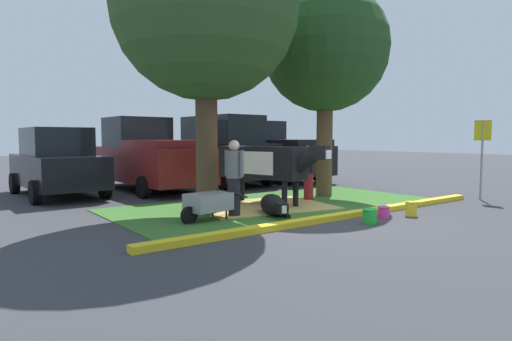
{
  "coord_description": "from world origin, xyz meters",
  "views": [
    {
      "loc": [
        -6.63,
        -6.42,
        1.73
      ],
      "look_at": [
        -0.11,
        2.24,
        0.9
      ],
      "focal_mm": 30.15,
      "sensor_mm": 36.0,
      "label": 1
    }
  ],
  "objects_px": {
    "pickup_truck_black": "(269,153)",
    "pickup_truck_maroon": "(148,156)",
    "shade_tree_left": "(205,7)",
    "wheelbarrow": "(208,203)",
    "person_visitor_near": "(309,171)",
    "suv_black": "(222,150)",
    "cow_holstein": "(265,163)",
    "parking_sign": "(482,144)",
    "bucket_pink": "(384,212)",
    "person_handler": "(234,176)",
    "shade_tree_right": "(326,50)",
    "bucket_yellow": "(411,208)",
    "sedan_silver": "(57,163)",
    "bucket_green": "(370,216)",
    "calf_lying": "(273,205)"
  },
  "relations": [
    {
      "from": "shade_tree_right",
      "to": "wheelbarrow",
      "type": "height_order",
      "value": "shade_tree_right"
    },
    {
      "from": "bucket_pink",
      "to": "bucket_yellow",
      "type": "height_order",
      "value": "bucket_yellow"
    },
    {
      "from": "parking_sign",
      "to": "bucket_pink",
      "type": "height_order",
      "value": "parking_sign"
    },
    {
      "from": "cow_holstein",
      "to": "wheelbarrow",
      "type": "bearing_deg",
      "value": -159.45
    },
    {
      "from": "calf_lying",
      "to": "suv_black",
      "type": "distance_m",
      "value": 6.82
    },
    {
      "from": "suv_black",
      "to": "pickup_truck_maroon",
      "type": "bearing_deg",
      "value": 179.61
    },
    {
      "from": "person_visitor_near",
      "to": "suv_black",
      "type": "bearing_deg",
      "value": 85.45
    },
    {
      "from": "bucket_pink",
      "to": "pickup_truck_maroon",
      "type": "distance_m",
      "value": 8.17
    },
    {
      "from": "parking_sign",
      "to": "sedan_silver",
      "type": "xyz_separation_m",
      "value": [
        -9.28,
        7.92,
        -0.57
      ]
    },
    {
      "from": "shade_tree_left",
      "to": "wheelbarrow",
      "type": "height_order",
      "value": "shade_tree_left"
    },
    {
      "from": "bucket_pink",
      "to": "shade_tree_left",
      "type": "bearing_deg",
      "value": 134.99
    },
    {
      "from": "bucket_yellow",
      "to": "suv_black",
      "type": "bearing_deg",
      "value": 88.7
    },
    {
      "from": "shade_tree_right",
      "to": "pickup_truck_maroon",
      "type": "distance_m",
      "value": 6.61
    },
    {
      "from": "bucket_pink",
      "to": "bucket_yellow",
      "type": "relative_size",
      "value": 0.81
    },
    {
      "from": "calf_lying",
      "to": "pickup_truck_maroon",
      "type": "bearing_deg",
      "value": 92.49
    },
    {
      "from": "bucket_green",
      "to": "pickup_truck_black",
      "type": "distance_m",
      "value": 9.27
    },
    {
      "from": "shade_tree_right",
      "to": "bucket_green",
      "type": "bearing_deg",
      "value": -123.07
    },
    {
      "from": "sedan_silver",
      "to": "shade_tree_right",
      "type": "bearing_deg",
      "value": -37.36
    },
    {
      "from": "parking_sign",
      "to": "suv_black",
      "type": "xyz_separation_m",
      "value": [
        -3.62,
        7.75,
        -0.29
      ]
    },
    {
      "from": "wheelbarrow",
      "to": "parking_sign",
      "type": "height_order",
      "value": "parking_sign"
    },
    {
      "from": "shade_tree_right",
      "to": "bucket_yellow",
      "type": "xyz_separation_m",
      "value": [
        -0.8,
        -3.44,
        -4.1
      ]
    },
    {
      "from": "pickup_truck_maroon",
      "to": "sedan_silver",
      "type": "bearing_deg",
      "value": 176.72
    },
    {
      "from": "cow_holstein",
      "to": "sedan_silver",
      "type": "relative_size",
      "value": 0.69
    },
    {
      "from": "shade_tree_right",
      "to": "calf_lying",
      "type": "xyz_separation_m",
      "value": [
        -3.24,
        -1.6,
        -4.03
      ]
    },
    {
      "from": "shade_tree_right",
      "to": "parking_sign",
      "type": "relative_size",
      "value": 2.77
    },
    {
      "from": "person_visitor_near",
      "to": "pickup_truck_maroon",
      "type": "relative_size",
      "value": 0.28
    },
    {
      "from": "bucket_pink",
      "to": "suv_black",
      "type": "relative_size",
      "value": 0.06
    },
    {
      "from": "calf_lying",
      "to": "pickup_truck_black",
      "type": "height_order",
      "value": "pickup_truck_black"
    },
    {
      "from": "person_visitor_near",
      "to": "pickup_truck_black",
      "type": "distance_m",
      "value": 5.98
    },
    {
      "from": "person_handler",
      "to": "pickup_truck_black",
      "type": "relative_size",
      "value": 0.31
    },
    {
      "from": "bucket_pink",
      "to": "pickup_truck_black",
      "type": "distance_m",
      "value": 8.79
    },
    {
      "from": "cow_holstein",
      "to": "parking_sign",
      "type": "bearing_deg",
      "value": -26.07
    },
    {
      "from": "person_visitor_near",
      "to": "pickup_truck_maroon",
      "type": "xyz_separation_m",
      "value": [
        -2.49,
        5.05,
        0.3
      ]
    },
    {
      "from": "sedan_silver",
      "to": "pickup_truck_maroon",
      "type": "height_order",
      "value": "pickup_truck_maroon"
    },
    {
      "from": "bucket_yellow",
      "to": "suv_black",
      "type": "height_order",
      "value": "suv_black"
    },
    {
      "from": "pickup_truck_maroon",
      "to": "pickup_truck_black",
      "type": "xyz_separation_m",
      "value": [
        5.31,
        0.22,
        0.0
      ]
    },
    {
      "from": "wheelbarrow",
      "to": "person_visitor_near",
      "type": "bearing_deg",
      "value": 12.52
    },
    {
      "from": "calf_lying",
      "to": "bucket_yellow",
      "type": "bearing_deg",
      "value": -37.04
    },
    {
      "from": "cow_holstein",
      "to": "calf_lying",
      "type": "height_order",
      "value": "cow_holstein"
    },
    {
      "from": "wheelbarrow",
      "to": "sedan_silver",
      "type": "height_order",
      "value": "sedan_silver"
    },
    {
      "from": "pickup_truck_maroon",
      "to": "pickup_truck_black",
      "type": "relative_size",
      "value": 1.0
    },
    {
      "from": "pickup_truck_black",
      "to": "pickup_truck_maroon",
      "type": "bearing_deg",
      "value": -177.67
    },
    {
      "from": "bucket_pink",
      "to": "parking_sign",
      "type": "bearing_deg",
      "value": 1.27
    },
    {
      "from": "parking_sign",
      "to": "bucket_yellow",
      "type": "height_order",
      "value": "parking_sign"
    },
    {
      "from": "parking_sign",
      "to": "suv_black",
      "type": "height_order",
      "value": "suv_black"
    },
    {
      "from": "person_visitor_near",
      "to": "suv_black",
      "type": "relative_size",
      "value": 0.33
    },
    {
      "from": "shade_tree_left",
      "to": "bucket_pink",
      "type": "distance_m",
      "value": 5.93
    },
    {
      "from": "sedan_silver",
      "to": "suv_black",
      "type": "relative_size",
      "value": 0.96
    },
    {
      "from": "shade_tree_left",
      "to": "bucket_yellow",
      "type": "height_order",
      "value": "shade_tree_left"
    },
    {
      "from": "suv_black",
      "to": "sedan_silver",
      "type": "bearing_deg",
      "value": 178.19
    }
  ]
}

